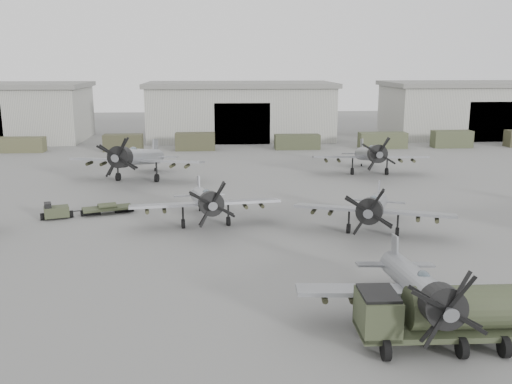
% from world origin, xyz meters
% --- Properties ---
extents(ground, '(220.00, 220.00, 0.00)m').
position_xyz_m(ground, '(0.00, 0.00, 0.00)').
color(ground, slate).
rests_on(ground, ground).
extents(hangar_center, '(29.00, 14.80, 8.70)m').
position_xyz_m(hangar_center, '(0.00, 61.96, 4.37)').
color(hangar_center, '#A8A89D').
rests_on(hangar_center, ground).
extents(hangar_right, '(29.00, 14.80, 8.70)m').
position_xyz_m(hangar_right, '(38.00, 61.96, 4.37)').
color(hangar_right, '#A8A89D').
rests_on(hangar_right, ground).
extents(support_truck_1, '(6.66, 2.20, 1.97)m').
position_xyz_m(support_truck_1, '(-30.19, 50.00, 0.98)').
color(support_truck_1, '#4A4A30').
rests_on(support_truck_1, ground).
extents(support_truck_2, '(5.17, 2.20, 2.25)m').
position_xyz_m(support_truck_2, '(-16.43, 50.00, 1.13)').
color(support_truck_2, '#3A3A26').
rests_on(support_truck_2, ground).
extents(support_truck_3, '(5.37, 2.20, 2.37)m').
position_xyz_m(support_truck_3, '(-6.70, 50.00, 1.19)').
color(support_truck_3, '#3B3C27').
rests_on(support_truck_3, ground).
extents(support_truck_4, '(6.20, 2.20, 2.01)m').
position_xyz_m(support_truck_4, '(7.35, 50.00, 1.01)').
color(support_truck_4, '#3A3F29').
rests_on(support_truck_4, ground).
extents(support_truck_5, '(6.61, 2.20, 2.20)m').
position_xyz_m(support_truck_5, '(19.40, 50.00, 1.10)').
color(support_truck_5, '#43482F').
rests_on(support_truck_5, ground).
extents(support_truck_6, '(5.49, 2.20, 2.37)m').
position_xyz_m(support_truck_6, '(29.35, 50.00, 1.18)').
color(support_truck_6, '#3F452D').
rests_on(support_truck_6, ground).
extents(aircraft_near_1, '(11.15, 10.03, 4.44)m').
position_xyz_m(aircraft_near_1, '(5.13, -4.37, 2.02)').
color(aircraft_near_1, gray).
rests_on(aircraft_near_1, ground).
extents(aircraft_mid_1, '(11.17, 10.05, 4.44)m').
position_xyz_m(aircraft_mid_1, '(-4.71, 12.68, 2.02)').
color(aircraft_mid_1, '#9FA1A8').
rests_on(aircraft_mid_1, ground).
extents(aircraft_mid_2, '(11.08, 10.00, 4.47)m').
position_xyz_m(aircraft_mid_2, '(6.95, 9.79, 2.03)').
color(aircraft_mid_2, gray).
rests_on(aircraft_mid_2, ground).
extents(aircraft_far_0, '(13.68, 12.31, 5.43)m').
position_xyz_m(aircraft_far_0, '(-11.94, 29.47, 2.47)').
color(aircraft_far_0, '#96989E').
rests_on(aircraft_far_0, ground).
extents(aircraft_far_1, '(12.31, 11.08, 4.91)m').
position_xyz_m(aircraft_far_1, '(12.51, 31.16, 2.23)').
color(aircraft_far_1, gray).
rests_on(aircraft_far_1, ground).
extents(fuel_tanker, '(6.98, 3.08, 2.68)m').
position_xyz_m(fuel_tanker, '(5.35, -5.97, 1.54)').
color(fuel_tanker, '#343B27').
rests_on(fuel_tanker, ground).
extents(tug_trailer, '(6.75, 3.29, 1.35)m').
position_xyz_m(tug_trailer, '(-14.92, 16.26, 0.51)').
color(tug_trailer, '#353B26').
rests_on(tug_trailer, ground).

